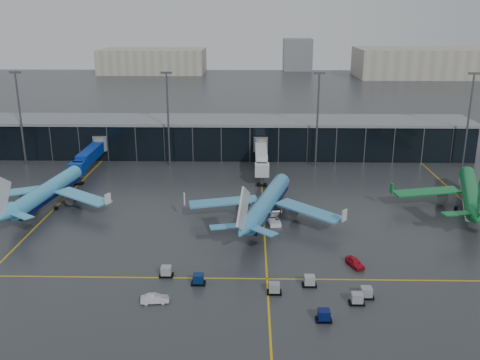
{
  "coord_description": "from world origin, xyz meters",
  "views": [
    {
      "loc": [
        7.32,
        -91.17,
        40.6
      ],
      "look_at": [
        5.0,
        18.0,
        6.0
      ],
      "focal_mm": 40.0,
      "sensor_mm": 36.0,
      "label": 1
    }
  ],
  "objects_px": {
    "airliner_aer_lingus": "(472,182)",
    "service_van_white": "(155,299)",
    "mobile_airstair": "(275,221)",
    "service_van_red": "(355,262)",
    "airliner_arkefly": "(46,182)",
    "baggage_carts": "(283,289)",
    "airliner_klm_near": "(267,192)"
  },
  "relations": [
    {
      "from": "airliner_aer_lingus",
      "to": "service_van_white",
      "type": "bearing_deg",
      "value": -128.57
    },
    {
      "from": "airliner_aer_lingus",
      "to": "service_van_white",
      "type": "xyz_separation_m",
      "value": [
        -60.84,
        -40.29,
        -5.22
      ]
    },
    {
      "from": "baggage_carts",
      "to": "airliner_aer_lingus",
      "type": "bearing_deg",
      "value": 41.6
    },
    {
      "from": "mobile_airstair",
      "to": "service_van_white",
      "type": "distance_m",
      "value": 35.51
    },
    {
      "from": "airliner_arkefly",
      "to": "airliner_klm_near",
      "type": "xyz_separation_m",
      "value": [
        47.2,
        -6.22,
        0.17
      ]
    },
    {
      "from": "airliner_arkefly",
      "to": "service_van_white",
      "type": "distance_m",
      "value": 49.94
    },
    {
      "from": "airliner_arkefly",
      "to": "service_van_red",
      "type": "xyz_separation_m",
      "value": [
        61.29,
        -27.26,
        -4.98
      ]
    },
    {
      "from": "airliner_klm_near",
      "to": "mobile_airstair",
      "type": "distance_m",
      "value": 6.17
    },
    {
      "from": "airliner_klm_near",
      "to": "service_van_red",
      "type": "xyz_separation_m",
      "value": [
        14.09,
        -21.04,
        -5.14
      ]
    },
    {
      "from": "mobile_airstair",
      "to": "service_van_white",
      "type": "relative_size",
      "value": 0.85
    },
    {
      "from": "baggage_carts",
      "to": "service_van_white",
      "type": "xyz_separation_m",
      "value": [
        -18.74,
        -2.92,
        -0.09
      ]
    },
    {
      "from": "airliner_klm_near",
      "to": "airliner_arkefly",
      "type": "bearing_deg",
      "value": -172.06
    },
    {
      "from": "baggage_carts",
      "to": "service_van_red",
      "type": "distance_m",
      "value": 15.69
    },
    {
      "from": "airliner_klm_near",
      "to": "mobile_airstair",
      "type": "relative_size",
      "value": 10.98
    },
    {
      "from": "airliner_arkefly",
      "to": "service_van_white",
      "type": "relative_size",
      "value": 9.07
    },
    {
      "from": "airliner_aer_lingus",
      "to": "baggage_carts",
      "type": "xyz_separation_m",
      "value": [
        -42.1,
        -37.37,
        -5.13
      ]
    },
    {
      "from": "airliner_arkefly",
      "to": "mobile_airstair",
      "type": "height_order",
      "value": "airliner_arkefly"
    },
    {
      "from": "airliner_aer_lingus",
      "to": "mobile_airstair",
      "type": "relative_size",
      "value": 11.03
    },
    {
      "from": "airliner_arkefly",
      "to": "mobile_airstair",
      "type": "distance_m",
      "value": 49.78
    },
    {
      "from": "airliner_klm_near",
      "to": "service_van_red",
      "type": "bearing_deg",
      "value": -40.73
    },
    {
      "from": "mobile_airstair",
      "to": "service_van_red",
      "type": "xyz_separation_m",
      "value": [
        12.64,
        -17.88,
        -0.05
      ]
    },
    {
      "from": "baggage_carts",
      "to": "service_van_white",
      "type": "bearing_deg",
      "value": -171.15
    },
    {
      "from": "airliner_klm_near",
      "to": "service_van_white",
      "type": "bearing_deg",
      "value": -101.79
    },
    {
      "from": "airliner_arkefly",
      "to": "baggage_carts",
      "type": "relative_size",
      "value": 1.13
    },
    {
      "from": "baggage_carts",
      "to": "mobile_airstair",
      "type": "distance_m",
      "value": 27.31
    },
    {
      "from": "airliner_klm_near",
      "to": "baggage_carts",
      "type": "xyz_separation_m",
      "value": [
        1.55,
        -30.47,
        -5.1
      ]
    },
    {
      "from": "airliner_arkefly",
      "to": "airliner_klm_near",
      "type": "height_order",
      "value": "airliner_klm_near"
    },
    {
      "from": "service_van_white",
      "to": "baggage_carts",
      "type": "bearing_deg",
      "value": -88.62
    },
    {
      "from": "baggage_carts",
      "to": "service_van_red",
      "type": "relative_size",
      "value": 7.79
    },
    {
      "from": "airliner_klm_near",
      "to": "airliner_aer_lingus",
      "type": "bearing_deg",
      "value": 24.44
    },
    {
      "from": "airliner_aer_lingus",
      "to": "service_van_white",
      "type": "height_order",
      "value": "airliner_aer_lingus"
    },
    {
      "from": "mobile_airstair",
      "to": "service_van_red",
      "type": "height_order",
      "value": "mobile_airstair"
    }
  ]
}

